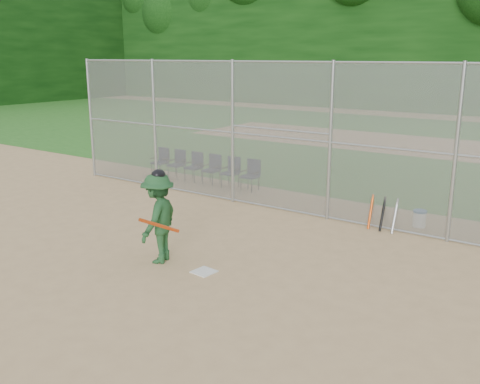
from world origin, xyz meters
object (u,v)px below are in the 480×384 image
Objects in this scene: batter_at_plate at (158,217)px; chair_0 at (160,162)px; water_cooler at (419,218)px; home_plate at (204,272)px.

chair_0 is at bearing 133.20° from batter_at_plate.
water_cooler is 0.44× the size of chair_0.
batter_at_plate reaches higher than chair_0.
home_plate is 8.94m from chair_0.
water_cooler reaches higher than home_plate.
home_plate is at bearing -41.33° from chair_0.
batter_at_plate reaches higher than water_cooler.
batter_at_plate reaches higher than home_plate.
home_plate is 0.21× the size of batter_at_plate.
home_plate is 0.42× the size of chair_0.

